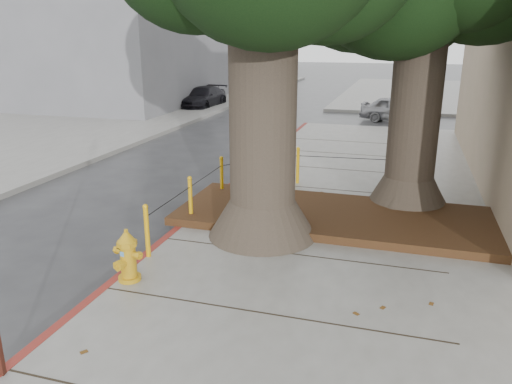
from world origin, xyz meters
TOP-DOWN VIEW (x-y plane):
  - ground at (0.00, 0.00)m, footprint 140.00×140.00m
  - sidewalk_far at (6.00, 30.00)m, footprint 16.00×20.00m
  - curb_red at (-2.00, 2.50)m, footprint 0.14×26.00m
  - planter_bed at (0.90, 3.90)m, footprint 6.40×2.60m
  - bollard_ring at (-0.87, 4.38)m, footprint 3.79×5.39m
  - fire_hydrant at (-1.76, 0.33)m, footprint 0.45×0.42m
  - car_silver at (1.74, 17.89)m, footprint 3.43×1.66m
  - car_dark at (-8.52, 19.59)m, footprint 1.71×3.93m

SIDE VIEW (x-z plane):
  - ground at x=0.00m, z-range 0.00..0.00m
  - sidewalk_far at x=6.00m, z-range 0.00..0.15m
  - curb_red at x=-2.00m, z-range -0.01..0.15m
  - planter_bed at x=0.90m, z-range 0.15..0.31m
  - fire_hydrant at x=-1.76m, z-range 0.14..0.98m
  - car_dark at x=-8.52m, z-range 0.00..1.13m
  - car_silver at x=1.74m, z-range 0.00..1.13m
  - bollard_ring at x=-0.87m, z-range 0.19..1.14m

